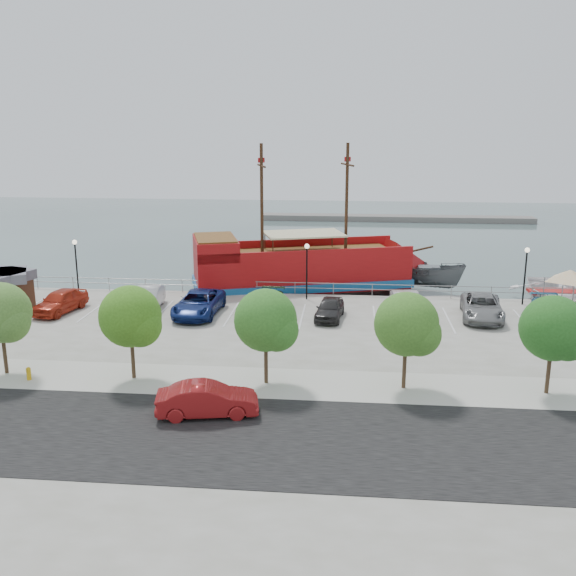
{
  "coord_description": "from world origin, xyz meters",
  "views": [
    {
      "loc": [
        3.01,
        -40.55,
        12.97
      ],
      "look_at": [
        -1.0,
        2.0,
        2.0
      ],
      "focal_mm": 40.0,
      "sensor_mm": 36.0,
      "label": 1
    }
  ],
  "objects": [
    {
      "name": "parked_car_d",
      "position": [
        -2.49,
        2.38,
        0.72
      ],
      "size": [
        2.34,
        5.08,
        1.44
      ],
      "primitive_type": "imported",
      "rotation": [
        0.0,
        0.0,
        -0.07
      ],
      "color": "#17311A",
      "rests_on": "land_slab"
    },
    {
      "name": "street_sedan",
      "position": [
        -3.19,
        -13.97,
        0.76
      ],
      "size": [
        4.86,
        2.46,
        1.53
      ],
      "primitive_type": "imported",
      "rotation": [
        0.0,
        0.0,
        1.76
      ],
      "color": "maroon",
      "rests_on": "street"
    },
    {
      "name": "lamp_post_right",
      "position": [
        16.0,
        6.5,
        2.94
      ],
      "size": [
        0.36,
        0.36,
        4.28
      ],
      "color": "black",
      "rests_on": "land_slab"
    },
    {
      "name": "tree_c",
      "position": [
        -7.85,
        -10.07,
        3.3
      ],
      "size": [
        3.3,
        3.2,
        5.0
      ],
      "color": "#473321",
      "rests_on": "sidewalk"
    },
    {
      "name": "dock_west",
      "position": [
        -14.95,
        9.2,
        -0.82
      ],
      "size": [
        6.44,
        1.95,
        0.37
      ],
      "primitive_type": "cube",
      "rotation": [
        0.0,
        0.0,
        0.02
      ],
      "color": "gray",
      "rests_on": "ground"
    },
    {
      "name": "sidewalk",
      "position": [
        0.0,
        -10.0,
        0.01
      ],
      "size": [
        100.0,
        4.0,
        0.05
      ],
      "primitive_type": "cube",
      "color": "#BAB7AB",
      "rests_on": "land_slab"
    },
    {
      "name": "pirate_ship",
      "position": [
        0.62,
        12.11,
        1.18
      ],
      "size": [
        21.04,
        11.31,
        13.03
      ],
      "rotation": [
        0.0,
        0.0,
        0.3
      ],
      "color": "#A10F11",
      "rests_on": "ground"
    },
    {
      "name": "dock_mid",
      "position": [
        9.29,
        9.2,
        -0.78
      ],
      "size": [
        8.08,
        3.57,
        0.45
      ],
      "primitive_type": "cube",
      "rotation": [
        0.0,
        0.0,
        0.18
      ],
      "color": "gray",
      "rests_on": "ground"
    },
    {
      "name": "parked_car_c",
      "position": [
        -7.24,
        1.7,
        0.83
      ],
      "size": [
        3.0,
        6.07,
        1.66
      ],
      "primitive_type": "imported",
      "rotation": [
        0.0,
        0.0,
        -0.04
      ],
      "color": "navy",
      "rests_on": "land_slab"
    },
    {
      "name": "street",
      "position": [
        0.0,
        -16.0,
        0.01
      ],
      "size": [
        100.0,
        8.0,
        0.04
      ],
      "primitive_type": "cube",
      "color": "black",
      "rests_on": "land_slab"
    },
    {
      "name": "parked_car_b",
      "position": [
        -11.19,
        2.67,
        0.8
      ],
      "size": [
        2.13,
        4.98,
        1.6
      ],
      "primitive_type": "imported",
      "rotation": [
        0.0,
        0.0,
        0.09
      ],
      "color": "silver",
      "rests_on": "land_slab"
    },
    {
      "name": "tree_b",
      "position": [
        -14.85,
        -10.07,
        3.3
      ],
      "size": [
        3.3,
        3.2,
        5.0
      ],
      "color": "#473321",
      "rests_on": "sidewalk"
    },
    {
      "name": "dock_east",
      "position": [
        16.47,
        9.2,
        -0.81
      ],
      "size": [
        6.91,
        4.03,
        0.38
      ],
      "primitive_type": "cube",
      "rotation": [
        0.0,
        0.0,
        0.34
      ],
      "color": "gray",
      "rests_on": "ground"
    },
    {
      "name": "parked_car_e",
      "position": [
        1.9,
        1.62,
        0.72
      ],
      "size": [
        2.17,
        4.4,
        1.44
      ],
      "primitive_type": "imported",
      "rotation": [
        0.0,
        0.0,
        -0.11
      ],
      "color": "#262525",
      "rests_on": "land_slab"
    },
    {
      "name": "fire_hydrant",
      "position": [
        -13.35,
        -10.8,
        0.4
      ],
      "size": [
        0.26,
        0.26,
        0.74
      ],
      "rotation": [
        0.0,
        0.0,
        -0.05
      ],
      "color": "gold",
      "rests_on": "sidewalk"
    },
    {
      "name": "canopy_tent",
      "position": [
        18.99,
        5.96,
        2.82
      ],
      "size": [
        4.67,
        4.67,
        3.24
      ],
      "rotation": [
        0.0,
        0.0,
        0.23
      ],
      "color": "slate",
      "rests_on": "land_slab"
    },
    {
      "name": "lamp_post_left",
      "position": [
        -18.0,
        6.5,
        2.94
      ],
      "size": [
        0.36,
        0.36,
        4.28
      ],
      "color": "black",
      "rests_on": "land_slab"
    },
    {
      "name": "lamp_post_mid",
      "position": [
        0.0,
        6.5,
        2.94
      ],
      "size": [
        0.36,
        0.36,
        4.28
      ],
      "color": "black",
      "rests_on": "land_slab"
    },
    {
      "name": "tree_f",
      "position": [
        13.15,
        -10.07,
        3.3
      ],
      "size": [
        3.3,
        3.2,
        5.0
      ],
      "color": "#473321",
      "rests_on": "sidewalk"
    },
    {
      "name": "parked_car_a",
      "position": [
        -17.13,
        1.36,
        0.82
      ],
      "size": [
        2.85,
        5.09,
        1.64
      ],
      "primitive_type": "imported",
      "rotation": [
        0.0,
        0.0,
        -0.2
      ],
      "color": "#AC2915",
      "rests_on": "land_slab"
    },
    {
      "name": "shed",
      "position": [
        -21.5,
        1.71,
        1.49
      ],
      "size": [
        4.3,
        4.3,
        2.79
      ],
      "rotation": [
        0.0,
        0.0,
        -0.33
      ],
      "color": "#4E2E1D",
      "rests_on": "land_slab"
    },
    {
      "name": "patrol_boat",
      "position": [
        9.94,
        13.38,
        0.24
      ],
      "size": [
        6.79,
        5.21,
        2.48
      ],
      "primitive_type": "imported",
      "rotation": [
        0.0,
        0.0,
        1.07
      ],
      "color": "#555A5C",
      "rests_on": "ground"
    },
    {
      "name": "ground",
      "position": [
        0.0,
        0.0,
        -1.0
      ],
      "size": [
        160.0,
        160.0,
        0.0
      ],
      "primitive_type": "plane",
      "color": "#384B48"
    },
    {
      "name": "parked_car_g",
      "position": [
        12.29,
        2.69,
        0.8
      ],
      "size": [
        3.28,
        6.01,
        1.6
      ],
      "primitive_type": "imported",
      "rotation": [
        0.0,
        0.0,
        -0.11
      ],
      "color": "gray",
      "rests_on": "land_slab"
    },
    {
      "name": "land_slab",
      "position": [
        0.0,
        -21.0,
        -0.6
      ],
      "size": [
        100.0,
        58.0,
        1.2
      ],
      "primitive_type": "cube",
      "color": "gray",
      "rests_on": "ground"
    },
    {
      "name": "tree_d",
      "position": [
        -0.85,
        -10.07,
        3.3
      ],
      "size": [
        3.3,
        3.2,
        5.0
      ],
      "color": "#473321",
      "rests_on": "sidewalk"
    },
    {
      "name": "far_shore",
      "position": [
        10.0,
        55.0,
        -0.6
      ],
      "size": [
        40.0,
        3.0,
        0.8
      ],
      "primitive_type": "cube",
      "color": "slate",
      "rests_on": "ground"
    },
    {
      "name": "parked_car_h",
      "position": [
        16.82,
        1.79,
        0.78
      ],
      "size": [
        2.25,
        5.4,
        1.56
      ],
      "primitive_type": "imported",
      "rotation": [
        0.0,
        0.0,
        0.01
      ],
      "color": "teal",
      "rests_on": "land_slab"
    },
    {
      "name": "parked_car_f",
      "position": [
        7.12,
        2.5,
        0.83
      ],
      "size": [
        1.98,
        5.13,
        1.67
      ],
      "primitive_type": "imported",
      "rotation": [
        0.0,
        0.0,
        0.04
      ],
      "color": "beige",
      "rests_on": "land_slab"
    },
    {
      "name": "tree_e",
      "position": [
        6.15,
        -10.07,
        3.3
      ],
      "size": [
        3.3,
        3.2,
        5.0
      ],
      "color": "#473321",
      "rests_on": "sidewalk"
    },
    {
      "name": "seawall_railing",
      "position": [
        0.0,
        7.8,
        0.53
      ],
      "size": [
        50.0,
        0.06,
        1.0
      ],
      "color": "gray",
      "rests_on": "land_slab"
    },
    {
      "name": "speedboat",
      "position": [
        19.4,
        10.19,
        -0.17
      ],
      "size": [
        5.83,
        8.09,
        1.66
      ],
      "primitive_type": "imported",
      "rotation": [
        0.0,
        0.0,
        0.01
      ],
      "color": "white",
      "rests_on": "ground"
    }
  ]
}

